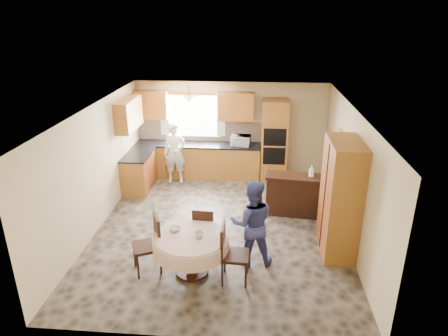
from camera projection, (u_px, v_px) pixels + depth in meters
floor at (220, 228)px, 8.27m from camera, size 5.00×6.00×0.01m
ceiling at (220, 109)px, 7.34m from camera, size 5.00×6.00×0.01m
wall_back at (231, 129)px, 10.58m from camera, size 5.00×0.02×2.50m
wall_front at (198, 262)px, 5.03m from camera, size 5.00×0.02×2.50m
wall_left at (96, 168)px, 8.00m from camera, size 0.02×6.00×2.50m
wall_right at (350, 176)px, 7.61m from camera, size 0.02×6.00×2.50m
window at (193, 116)px, 10.51m from camera, size 1.40×0.03×1.10m
curtain_left at (164, 114)px, 10.50m from camera, size 0.22×0.02×1.15m
curtain_right at (221, 115)px, 10.39m from camera, size 0.22×0.02×1.15m
base_cab_back at (198, 161)px, 10.67m from camera, size 3.30×0.60×0.88m
counter_back at (197, 144)px, 10.50m from camera, size 3.30×0.64×0.04m
base_cab_left at (139, 172)px, 9.94m from camera, size 0.60×1.20×0.88m
counter_left at (138, 155)px, 9.77m from camera, size 0.64×1.20×0.04m
backsplash at (199, 131)px, 10.66m from camera, size 3.30×0.02×0.55m
wall_cab_left at (151, 105)px, 10.34m from camera, size 0.85×0.33×0.72m
wall_cab_right at (236, 106)px, 10.17m from camera, size 0.90×0.33×0.72m
wall_cab_side at (129, 114)px, 9.41m from camera, size 0.33×1.20×0.72m
oven_tower at (274, 141)px, 10.27m from camera, size 0.66×0.62×2.12m
oven_upper at (275, 137)px, 9.91m from camera, size 0.56×0.01×0.45m
oven_lower at (274, 156)px, 10.10m from camera, size 0.56×0.01×0.45m
pendant at (189, 100)px, 9.87m from camera, size 0.36×0.36×0.18m
sideboard at (293, 196)px, 8.71m from camera, size 1.24×0.63×0.85m
space_heater at (328, 218)px, 8.14m from camera, size 0.41×0.33×0.51m
cupboard at (340, 198)px, 7.13m from camera, size 0.56×1.12×2.14m
dining_table at (191, 244)px, 6.67m from camera, size 1.28×1.28×0.73m
chair_left at (151, 241)px, 6.75m from camera, size 0.59×0.59×1.02m
chair_back at (204, 228)px, 7.26m from camera, size 0.42×0.42×0.92m
chair_right at (230, 250)px, 6.48m from camera, size 0.46×0.46×1.02m
framed_picture at (341, 143)px, 8.34m from camera, size 0.06×0.58×0.48m
microwave at (241, 140)px, 10.31m from camera, size 0.53×0.39×0.27m
person_sink at (175, 153)px, 10.21m from camera, size 0.63×0.47×1.56m
person_dining at (252, 223)px, 6.87m from camera, size 0.82×0.67×1.58m
bowl_sideboard at (285, 176)px, 8.55m from camera, size 0.29×0.29×0.05m
bottle_sideboard at (311, 172)px, 8.47m from camera, size 0.13×0.13×0.29m
cup_table at (199, 235)px, 6.53m from camera, size 0.18×0.18×0.11m
bowl_table at (175, 229)px, 6.75m from camera, size 0.21×0.21×0.06m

